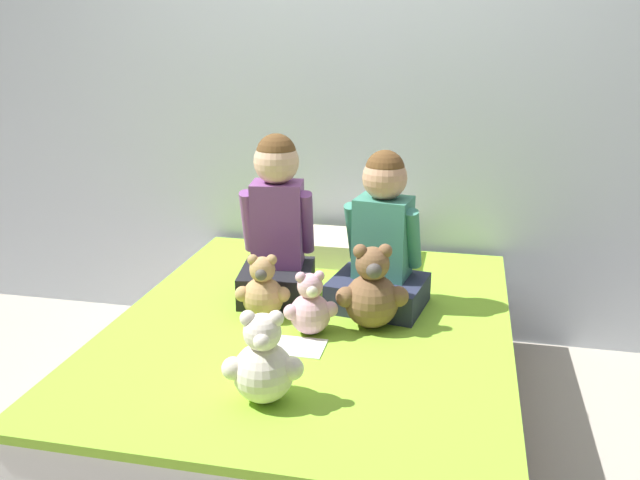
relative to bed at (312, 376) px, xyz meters
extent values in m
plane|color=#B2A899|center=(0.00, 0.00, -0.23)|extent=(14.00, 14.00, 0.00)
cube|color=silver|center=(0.00, 1.01, 1.02)|extent=(8.00, 0.06, 2.50)
cube|color=brown|center=(0.00, 0.00, -0.12)|extent=(1.50, 1.87, 0.23)
cube|color=white|center=(0.00, 0.00, 0.10)|extent=(1.47, 1.84, 0.21)
cube|color=#8CC633|center=(0.00, 0.00, 0.22)|extent=(1.49, 1.85, 0.03)
cube|color=black|center=(-0.19, 0.19, 0.30)|extent=(0.33, 0.35, 0.13)
cube|color=#7F4789|center=(-0.20, 0.24, 0.54)|extent=(0.22, 0.18, 0.35)
sphere|color=#DBAD89|center=(-0.20, 0.24, 0.80)|extent=(0.18, 0.18, 0.18)
sphere|color=brown|center=(-0.20, 0.24, 0.83)|extent=(0.16, 0.16, 0.16)
cylinder|color=#7F4789|center=(-0.32, 0.22, 0.55)|extent=(0.08, 0.15, 0.28)
cylinder|color=#7F4789|center=(-0.08, 0.25, 0.55)|extent=(0.08, 0.15, 0.28)
cube|color=#282D47|center=(0.23, 0.19, 0.30)|extent=(0.40, 0.36, 0.12)
cube|color=#3D8470|center=(0.23, 0.23, 0.52)|extent=(0.23, 0.20, 0.32)
sphere|color=tan|center=(0.23, 0.23, 0.76)|extent=(0.18, 0.18, 0.18)
sphere|color=brown|center=(0.23, 0.23, 0.79)|extent=(0.15, 0.15, 0.15)
cylinder|color=#3D8470|center=(0.11, 0.25, 0.52)|extent=(0.08, 0.15, 0.26)
cylinder|color=#3D8470|center=(0.36, 0.21, 0.52)|extent=(0.08, 0.15, 0.26)
sphere|color=tan|center=(-0.19, -0.01, 0.32)|extent=(0.16, 0.16, 0.16)
sphere|color=tan|center=(-0.19, -0.01, 0.43)|extent=(0.10, 0.10, 0.10)
sphere|color=#4C4742|center=(-0.18, -0.05, 0.43)|extent=(0.04, 0.04, 0.04)
sphere|color=tan|center=(-0.23, -0.01, 0.47)|extent=(0.04, 0.04, 0.04)
sphere|color=tan|center=(-0.16, 0.00, 0.47)|extent=(0.04, 0.04, 0.04)
sphere|color=tan|center=(-0.26, -0.04, 0.34)|extent=(0.06, 0.06, 0.06)
sphere|color=tan|center=(-0.11, -0.01, 0.34)|extent=(0.06, 0.06, 0.06)
sphere|color=brown|center=(0.23, 0.00, 0.34)|extent=(0.20, 0.20, 0.20)
sphere|color=brown|center=(0.23, 0.00, 0.49)|extent=(0.13, 0.13, 0.13)
sphere|color=#4C4742|center=(0.24, -0.05, 0.48)|extent=(0.06, 0.06, 0.06)
sphere|color=brown|center=(0.18, -0.01, 0.54)|extent=(0.05, 0.05, 0.05)
sphere|color=brown|center=(0.27, 0.01, 0.54)|extent=(0.05, 0.05, 0.05)
sphere|color=brown|center=(0.14, -0.05, 0.37)|extent=(0.08, 0.08, 0.08)
sphere|color=brown|center=(0.33, 0.00, 0.37)|extent=(0.08, 0.08, 0.08)
sphere|color=#DBA3B2|center=(0.02, -0.11, 0.31)|extent=(0.15, 0.15, 0.15)
sphere|color=#DBA3B2|center=(0.02, -0.11, 0.42)|extent=(0.09, 0.09, 0.09)
sphere|color=beige|center=(0.03, -0.14, 0.42)|extent=(0.04, 0.04, 0.04)
sphere|color=#DBA3B2|center=(-0.01, -0.12, 0.46)|extent=(0.04, 0.04, 0.04)
sphere|color=#DBA3B2|center=(0.05, -0.09, 0.46)|extent=(0.04, 0.04, 0.04)
sphere|color=#DBA3B2|center=(-0.04, -0.15, 0.33)|extent=(0.06, 0.06, 0.06)
sphere|color=#DBA3B2|center=(0.09, -0.09, 0.33)|extent=(0.06, 0.06, 0.06)
sphere|color=silver|center=(-0.01, -0.59, 0.33)|extent=(0.18, 0.18, 0.18)
sphere|color=silver|center=(-0.01, -0.59, 0.46)|extent=(0.11, 0.11, 0.11)
sphere|color=white|center=(0.00, -0.64, 0.46)|extent=(0.05, 0.05, 0.05)
sphere|color=silver|center=(-0.05, -0.60, 0.51)|extent=(0.05, 0.05, 0.05)
sphere|color=silver|center=(0.03, -0.58, 0.51)|extent=(0.05, 0.05, 0.05)
sphere|color=silver|center=(-0.09, -0.63, 0.35)|extent=(0.07, 0.07, 0.07)
sphere|color=silver|center=(0.08, -0.59, 0.35)|extent=(0.07, 0.07, 0.07)
cube|color=beige|center=(0.00, 0.74, 0.29)|extent=(0.58, 0.34, 0.11)
cube|color=white|center=(-0.01, -0.23, 0.24)|extent=(0.21, 0.15, 0.00)
camera|label=1|loc=(0.54, -2.32, 1.32)|focal=38.00mm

